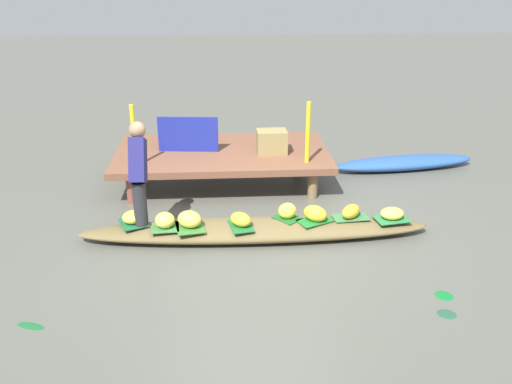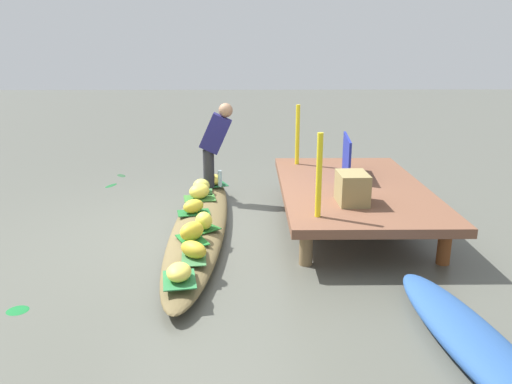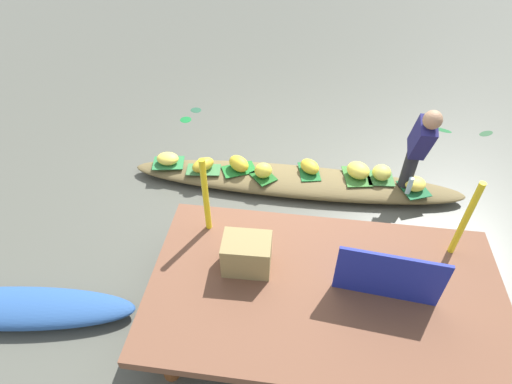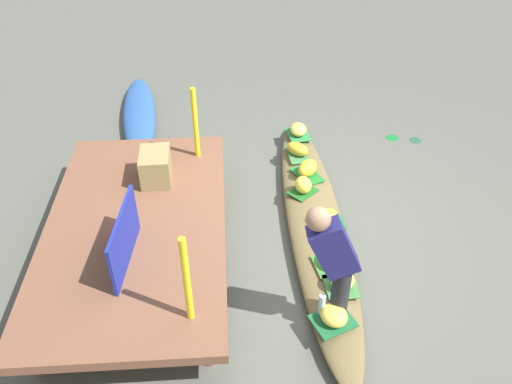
{
  "view_description": "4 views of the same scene",
  "coord_description": "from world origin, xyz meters",
  "views": [
    {
      "loc": [
        -0.39,
        -6.03,
        3.15
      ],
      "look_at": [
        0.06,
        0.66,
        0.33
      ],
      "focal_mm": 38.69,
      "sensor_mm": 36.0,
      "label": 1
    },
    {
      "loc": [
        5.83,
        0.6,
        2.22
      ],
      "look_at": [
        -0.01,
        0.68,
        0.52
      ],
      "focal_mm": 35.96,
      "sensor_mm": 36.0,
      "label": 2
    },
    {
      "loc": [
        -0.04,
        4.16,
        3.65
      ],
      "look_at": [
        0.42,
        0.69,
        0.49
      ],
      "focal_mm": 29.3,
      "sensor_mm": 36.0,
      "label": 3
    },
    {
      "loc": [
        -4.35,
        0.94,
        3.93
      ],
      "look_at": [
        0.27,
        0.65,
        0.34
      ],
      "focal_mm": 36.32,
      "sensor_mm": 36.0,
      "label": 4
    }
  ],
  "objects": [
    {
      "name": "banana_bunch_7",
      "position": [
        -1.08,
        -0.07,
        0.31
      ],
      "size": [
        0.33,
        0.33,
        0.19
      ],
      "primitive_type": "ellipsoid",
      "rotation": [
        0.0,
        0.0,
        0.64
      ],
      "color": "#E7DF57",
      "rests_on": "vendor_boat"
    },
    {
      "name": "drifting_plant_0",
      "position": [
        -2.2,
        -1.65,
        0.0
      ],
      "size": [
        0.31,
        0.2,
        0.01
      ],
      "primitive_type": "ellipsoid",
      "rotation": [
        0.0,
        0.0,
        2.78
      ],
      "color": "#1A5B2B",
      "rests_on": "ground"
    },
    {
      "name": "vendor_person",
      "position": [
        -1.36,
        0.11,
        0.9
      ],
      "size": [
        0.2,
        0.49,
        1.21
      ],
      "color": "#28282D",
      "rests_on": "vendor_boat"
    },
    {
      "name": "leaf_mat_3",
      "position": [
        0.41,
        0.09,
        0.21
      ],
      "size": [
        0.39,
        0.4,
        0.01
      ],
      "primitive_type": "cube",
      "rotation": [
        0.0,
        0.0,
        2.29
      ],
      "color": "#1D5E21",
      "rests_on": "vendor_boat"
    },
    {
      "name": "drifting_plant_2",
      "position": [
        1.84,
        -1.41,
        0.0
      ],
      "size": [
        0.23,
        0.24,
        0.01
      ],
      "primitive_type": "ellipsoid",
      "rotation": [
        0.0,
        0.0,
        1.9
      ],
      "color": "#146C2D",
      "rests_on": "ground"
    },
    {
      "name": "market_banner",
      "position": [
        -0.88,
        1.9,
        0.76
      ],
      "size": [
        0.9,
        0.11,
        0.53
      ],
      "primitive_type": "cube",
      "rotation": [
        0.0,
        0.0,
        -0.09
      ],
      "color": "navy",
      "rests_on": "dock_platform"
    },
    {
      "name": "produce_crate",
      "position": [
        0.36,
        1.74,
        0.67
      ],
      "size": [
        0.45,
        0.33,
        0.35
      ],
      "primitive_type": "cube",
      "rotation": [
        0.0,
        0.0,
        0.03
      ],
      "color": "olive",
      "rests_on": "dock_platform"
    },
    {
      "name": "leaf_mat_5",
      "position": [
        0.74,
        -0.01,
        0.21
      ],
      "size": [
        0.49,
        0.41,
        0.01
      ],
      "primitive_type": "cube",
      "rotation": [
        0.0,
        0.0,
        0.44
      ],
      "color": "#1D6E29",
      "rests_on": "vendor_boat"
    },
    {
      "name": "banana_bunch_2",
      "position": [
        -0.18,
        -0.09,
        0.3
      ],
      "size": [
        0.34,
        0.33,
        0.17
      ],
      "primitive_type": "ellipsoid",
      "rotation": [
        0.0,
        0.0,
        2.37
      ],
      "color": "gold",
      "rests_on": "vendor_boat"
    },
    {
      "name": "leaf_mat_0",
      "position": [
        -1.47,
        0.07,
        0.21
      ],
      "size": [
        0.41,
        0.45,
        0.01
      ],
      "primitive_type": "cube",
      "rotation": [
        0.0,
        0.0,
        1.96
      ],
      "color": "#1B5E34",
      "rests_on": "vendor_boat"
    },
    {
      "name": "banana_bunch_4",
      "position": [
        -0.79,
        -0.08,
        0.31
      ],
      "size": [
        0.39,
        0.37,
        0.2
      ],
      "primitive_type": "ellipsoid",
      "rotation": [
        0.0,
        0.0,
        2.53
      ],
      "color": "#F9E24E",
      "rests_on": "vendor_boat"
    },
    {
      "name": "banana_bunch_1",
      "position": [
        1.69,
        -0.02,
        0.28
      ],
      "size": [
        0.29,
        0.22,
        0.15
      ],
      "primitive_type": "ellipsoid",
      "rotation": [
        0.0,
        0.0,
        3.16
      ],
      "color": "#F9DF53",
      "rests_on": "vendor_boat"
    },
    {
      "name": "leaf_mat_2",
      "position": [
        -0.18,
        -0.09,
        0.21
      ],
      "size": [
        0.32,
        0.43,
        0.01
      ],
      "primitive_type": "cube",
      "rotation": [
        0.0,
        0.0,
        1.76
      ],
      "color": "#1D642B",
      "rests_on": "vendor_boat"
    },
    {
      "name": "leaf_mat_1",
      "position": [
        1.69,
        -0.02,
        0.21
      ],
      "size": [
        0.45,
        0.35,
        0.01
      ],
      "primitive_type": "cube",
      "rotation": [
        0.0,
        0.0,
        0.17
      ],
      "color": "#2A783F",
      "rests_on": "vendor_boat"
    },
    {
      "name": "drifting_plant_1",
      "position": [
        -2.86,
        -1.64,
        0.0
      ],
      "size": [
        0.28,
        0.25,
        0.01
      ],
      "primitive_type": "ellipsoid",
      "rotation": [
        0.0,
        0.0,
        0.59
      ],
      "color": "#264D2D",
      "rests_on": "ground"
    },
    {
      "name": "railing_post_west",
      "position": [
        -1.58,
        1.3,
        0.94
      ],
      "size": [
        0.06,
        0.06,
        0.87
      ],
      "primitive_type": "cylinder",
      "color": "yellow",
      "rests_on": "dock_platform"
    },
    {
      "name": "moored_boat",
      "position": [
        2.58,
        2.25,
        0.11
      ],
      "size": [
        2.41,
        0.76,
        0.22
      ],
      "primitive_type": "ellipsoid",
      "rotation": [
        0.0,
        0.0,
        0.12
      ],
      "color": "#2A5294",
      "rests_on": "ground"
    },
    {
      "name": "banana_bunch_3",
      "position": [
        0.41,
        0.09,
        0.31
      ],
      "size": [
        0.26,
        0.23,
        0.2
      ],
      "primitive_type": "ellipsoid",
      "rotation": [
        0.0,
        0.0,
        3.35
      ],
      "color": "#F9E646",
      "rests_on": "vendor_boat"
    },
    {
      "name": "leaf_mat_4",
      "position": [
        -0.79,
        -0.08,
        0.21
      ],
      "size": [
        0.39,
        0.46,
        0.01
      ],
      "primitive_type": "cube",
      "rotation": [
        0.0,
        0.0,
        1.74
      ],
      "color": "#36722E",
      "rests_on": "vendor_boat"
    },
    {
      "name": "dock_platform",
      "position": [
        -0.38,
        1.9,
        0.44
      ],
      "size": [
        3.2,
        1.8,
        0.5
      ],
      "color": "brown",
      "rests_on": "ground"
    },
    {
      "name": "canal_water",
      "position": [
        0.0,
        0.0,
        0.0
      ],
      "size": [
        40.0,
        40.0,
        0.0
      ],
      "primitive_type": "plane",
      "color": "#54564C",
      "rests_on": "ground"
    },
    {
      "name": "leaf_mat_6",
      "position": [
        1.19,
        0.05,
        0.21
      ],
      "size": [
        0.46,
        0.28,
        0.01
      ],
      "primitive_type": "cube",
      "rotation": [
        0.0,
        0.0,
        0.1
      ],
      "color": "#3B7540",
      "rests_on": "vendor_boat"
    },
    {
      "name": "banana_bunch_0",
      "position": [
        -1.47,
        0.07,
        0.29
      ],
      "size": [
        0.34,
        0.33,
        0.16
      ],
      "primitive_type": "ellipsoid",
      "rotation": [
        0.0,
        0.0,
        3.69
      ],
      "color": "#F9D94E",
      "rests_on": "vendor_boat"
    },
    {
      "name": "water_bottle",
      "position": [
        -1.38,
        0.17,
        0.33
      ],
      "size": [
        0.06,
        0.06,
        0.24
      ],
      "primitive_type": "cylinder",
      "color": "silver",
      "rests_on": "vendor_boat"
    },
    {
      "name": "drifting_plant_3",
      "position": [
        1.75,
        -1.72,
        0.0
      ],
      "size": [
        0.23,
        0.22,
        0.01
      ],
      "primitive_type": "ellipsoid",
      "rotation": [
        0.0,
        0.0,
        2.81
      ],
      "color": "#234F37",
      "rests_on": "ground"
    },
    {
      "name": "vendor_boat",
      "position": [
        0.0,
        0.0,
        0.1
      ],
      "size": [
        4.29,
        0.66,
        0.21
      ],
      "primitive_type": "ellipsoid",
      "rotation": [
        0.0,
        0.0,
        -0.01
      ],
      "color": "brown",
      "rests_on": "ground"
    },
    {
      "name": "leaf_mat_7",
      "position": [
        -1.08,
        -0.07,
        0.21
      ],
      "size": [
        0.35,
        0.32,
        0.01
      ],
      "primitive_type": "cube",
      "rotation": [
        0.0,
        0.0,
        0.07
      ],
      "color": "#3A753B",
      "rests_on": "vendor_boat"
    },
    {
      "name": "banana_bunch_6",
      "position": [
        1.19,
        0.05,
        0.29
      ],
      "size": [
        0.35,
        0.35,
        0.16
      ],
      "primitive_type": "ellipsoid",
      "rotation": [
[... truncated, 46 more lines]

